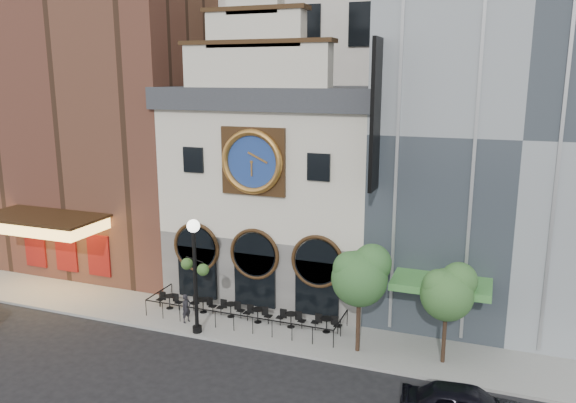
% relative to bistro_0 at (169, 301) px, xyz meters
% --- Properties ---
extents(ground, '(120.00, 120.00, 0.00)m').
position_rel_bistro_0_xyz_m(ground, '(4.64, -2.49, -0.61)').
color(ground, black).
rests_on(ground, ground).
extents(sidewalk, '(44.00, 5.00, 0.15)m').
position_rel_bistro_0_xyz_m(sidewalk, '(4.64, 0.01, -0.54)').
color(sidewalk, gray).
rests_on(sidewalk, ground).
extents(clock_building, '(12.60, 8.78, 18.65)m').
position_rel_bistro_0_xyz_m(clock_building, '(4.64, 5.33, 6.07)').
color(clock_building, '#605E5B').
rests_on(clock_building, ground).
extents(theater_building, '(14.00, 15.60, 25.00)m').
position_rel_bistro_0_xyz_m(theater_building, '(-8.36, 7.46, 11.99)').
color(theater_building, brown).
rests_on(theater_building, ground).
extents(retail_building, '(14.00, 14.40, 20.00)m').
position_rel_bistro_0_xyz_m(retail_building, '(17.63, 7.49, 9.53)').
color(retail_building, gray).
rests_on(retail_building, ground).
extents(cafe_railing, '(10.60, 2.60, 0.90)m').
position_rel_bistro_0_xyz_m(cafe_railing, '(4.64, 0.01, -0.01)').
color(cafe_railing, black).
rests_on(cafe_railing, sidewalk).
extents(bistro_0, '(1.58, 0.68, 0.90)m').
position_rel_bistro_0_xyz_m(bistro_0, '(0.00, 0.00, 0.00)').
color(bistro_0, black).
rests_on(bistro_0, sidewalk).
extents(bistro_1, '(1.58, 0.68, 0.90)m').
position_rel_bistro_0_xyz_m(bistro_1, '(2.03, 0.19, 0.00)').
color(bistro_1, black).
rests_on(bistro_1, sidewalk).
extents(bistro_2, '(1.58, 0.68, 0.90)m').
position_rel_bistro_0_xyz_m(bistro_2, '(3.73, 0.19, 0.00)').
color(bistro_2, black).
rests_on(bistro_2, sidewalk).
extents(bistro_3, '(1.58, 0.68, 0.90)m').
position_rel_bistro_0_xyz_m(bistro_3, '(5.39, 0.05, 0.00)').
color(bistro_3, black).
rests_on(bistro_3, sidewalk).
extents(bistro_4, '(1.58, 0.68, 0.90)m').
position_rel_bistro_0_xyz_m(bistro_4, '(7.24, 0.13, 0.00)').
color(bistro_4, black).
rests_on(bistro_4, sidewalk).
extents(bistro_5, '(1.58, 0.68, 0.90)m').
position_rel_bistro_0_xyz_m(bistro_5, '(9.13, 0.22, 0.00)').
color(bistro_5, black).
rests_on(bistro_5, sidewalk).
extents(pedestrian, '(0.54, 0.66, 1.55)m').
position_rel_bistro_0_xyz_m(pedestrian, '(1.83, -1.23, 0.31)').
color(pedestrian, black).
rests_on(pedestrian, sidewalk).
extents(lamppost, '(1.80, 1.10, 5.94)m').
position_rel_bistro_0_xyz_m(lamppost, '(2.95, -2.09, 3.21)').
color(lamppost, black).
rests_on(lamppost, sidewalk).
extents(tree_left, '(2.72, 2.62, 5.24)m').
position_rel_bistro_0_xyz_m(tree_left, '(11.13, -1.11, 3.38)').
color(tree_left, '#382619').
rests_on(tree_left, sidewalk).
extents(tree_right, '(2.45, 2.36, 4.73)m').
position_rel_bistro_0_xyz_m(tree_right, '(15.04, -0.80, 3.00)').
color(tree_right, '#382619').
rests_on(tree_right, sidewalk).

